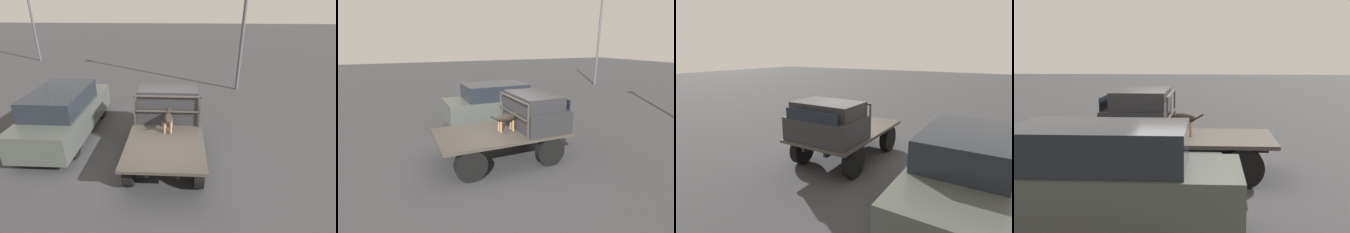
{
  "view_description": "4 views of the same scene",
  "coord_description": "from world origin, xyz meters",
  "views": [
    {
      "loc": [
        -6.45,
        -0.37,
        4.39
      ],
      "look_at": [
        0.15,
        -0.04,
        1.3
      ],
      "focal_mm": 28.0,
      "sensor_mm": 36.0,
      "label": 1
    },
    {
      "loc": [
        -2.64,
        -6.59,
        3.34
      ],
      "look_at": [
        0.15,
        -0.04,
        1.3
      ],
      "focal_mm": 28.0,
      "sensor_mm": 36.0,
      "label": 2
    },
    {
      "loc": [
        6.59,
        3.98,
        3.16
      ],
      "look_at": [
        0.15,
        -0.04,
        1.3
      ],
      "focal_mm": 28.0,
      "sensor_mm": 36.0,
      "label": 3
    },
    {
      "loc": [
        -0.44,
        9.99,
        2.78
      ],
      "look_at": [
        0.15,
        -0.04,
        1.3
      ],
      "focal_mm": 50.0,
      "sensor_mm": 36.0,
      "label": 4
    }
  ],
  "objects": [
    {
      "name": "ground_plane",
      "position": [
        0.0,
        0.0,
        0.0
      ],
      "size": [
        80.0,
        80.0,
        0.0
      ],
      "primitive_type": "plane",
      "color": "#38383A"
    },
    {
      "name": "flatbed_truck",
      "position": [
        0.0,
        0.0,
        0.62
      ],
      "size": [
        3.66,
        2.04,
        0.88
      ],
      "color": "black",
      "rests_on": "ground"
    },
    {
      "name": "truck_cab",
      "position": [
        1.09,
        0.0,
        1.36
      ],
      "size": [
        1.33,
        1.92,
        1.01
      ],
      "color": "#28282B",
      "rests_on": "flatbed_truck"
    },
    {
      "name": "dog",
      "position": [
        0.24,
        -0.04,
        1.27
      ],
      "size": [
        0.98,
        0.24,
        0.63
      ],
      "rotation": [
        0.0,
        0.0,
        0.3
      ],
      "color": "#9E7547",
      "rests_on": "flatbed_truck"
    },
    {
      "name": "truck_headboard",
      "position": [
        0.39,
        0.0,
        1.51
      ],
      "size": [
        0.04,
        1.92,
        0.95
      ],
      "color": "#3D3833",
      "rests_on": "flatbed_truck"
    },
    {
      "name": "parked_sedan",
      "position": [
        1.29,
        3.44,
        0.84
      ],
      "size": [
        4.53,
        1.75,
        1.68
      ],
      "rotation": [
        0.0,
        0.0,
        0.07
      ],
      "color": "black",
      "rests_on": "ground"
    }
  ]
}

